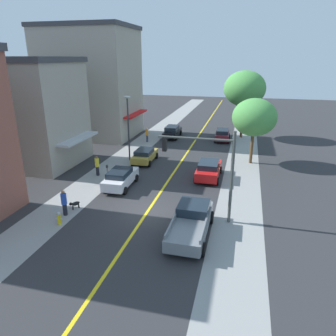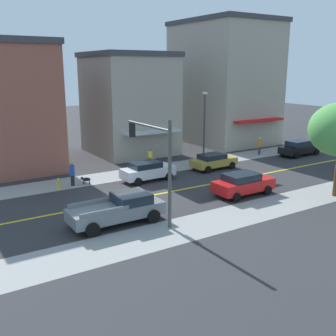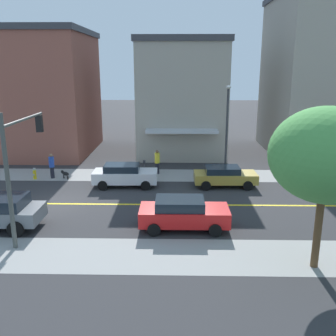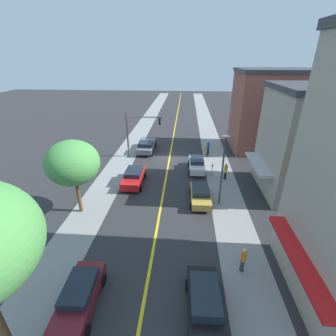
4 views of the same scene
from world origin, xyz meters
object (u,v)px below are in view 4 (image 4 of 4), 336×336
(fire_hydrant, at_px, (205,148))
(gold_sedan_left_curb, at_px, (200,194))
(pedestrian_orange_shirt, at_px, (243,259))
(maroon_sedan_right_curb, at_px, (79,296))
(pedestrian_yellow_shirt, at_px, (226,171))
(street_tree_left_near, at_px, (73,163))
(small_dog, at_px, (207,154))
(black_sedan_left_curb, at_px, (205,305))
(pedestrian_blue_shirt, at_px, (208,147))
(grey_pickup_truck, at_px, (147,146))
(red_sedan_right_curb, at_px, (134,177))
(parking_meter, at_px, (212,168))
(street_lamp, at_px, (223,163))
(traffic_light_mast, at_px, (138,128))
(white_sedan_left_curb, at_px, (197,164))

(fire_hydrant, distance_m, gold_sedan_left_curb, 13.66)
(fire_hydrant, xyz_separation_m, pedestrian_orange_shirt, (-0.88, 21.56, 0.56))
(maroon_sedan_right_curb, relative_size, pedestrian_yellow_shirt, 2.45)
(street_tree_left_near, height_order, fire_hydrant, street_tree_left_near)
(small_dog, bearing_deg, pedestrian_yellow_shirt, -133.09)
(street_tree_left_near, relative_size, black_sedan_left_curb, 1.36)
(pedestrian_blue_shirt, bearing_deg, grey_pickup_truck, -29.58)
(gold_sedan_left_curb, distance_m, maroon_sedan_right_curb, 13.15)
(red_sedan_right_curb, height_order, pedestrian_yellow_shirt, pedestrian_yellow_shirt)
(parking_meter, distance_m, pedestrian_yellow_shirt, 1.64)
(grey_pickup_truck, xyz_separation_m, pedestrian_blue_shirt, (-8.83, 0.33, 0.10))
(street_tree_left_near, relative_size, maroon_sedan_right_curb, 1.44)
(street_tree_left_near, bearing_deg, pedestrian_blue_shirt, -129.91)
(street_tree_left_near, distance_m, pedestrian_blue_shirt, 19.63)
(fire_hydrant, bearing_deg, parking_meter, 91.57)
(black_sedan_left_curb, relative_size, grey_pickup_truck, 0.87)
(red_sedan_right_curb, distance_m, small_dog, 12.01)
(street_lamp, relative_size, small_dog, 8.98)
(red_sedan_right_curb, bearing_deg, small_dog, 134.76)
(fire_hydrant, bearing_deg, pedestrian_yellow_shirt, 100.30)
(street_tree_left_near, bearing_deg, traffic_light_mast, -102.45)
(maroon_sedan_right_curb, distance_m, grey_pickup_truck, 23.82)
(street_tree_left_near, distance_m, street_lamp, 12.62)
(street_tree_left_near, distance_m, parking_meter, 15.14)
(traffic_light_mast, bearing_deg, white_sedan_left_curb, -26.27)
(white_sedan_left_curb, bearing_deg, pedestrian_blue_shirt, 160.69)
(pedestrian_orange_shirt, bearing_deg, pedestrian_blue_shirt, 96.42)
(parking_meter, xyz_separation_m, gold_sedan_left_curb, (1.63, 5.61, -0.17))
(black_sedan_left_curb, height_order, pedestrian_blue_shirt, pedestrian_blue_shirt)
(gold_sedan_left_curb, xyz_separation_m, pedestrian_blue_shirt, (-1.71, -12.38, 0.22))
(street_tree_left_near, bearing_deg, pedestrian_yellow_shirt, -152.44)
(fire_hydrant, relative_size, street_lamp, 0.13)
(grey_pickup_truck, distance_m, pedestrian_blue_shirt, 8.84)
(black_sedan_left_curb, height_order, grey_pickup_truck, grey_pickup_truck)
(fire_hydrant, distance_m, maroon_sedan_right_curb, 26.10)
(black_sedan_left_curb, distance_m, pedestrian_blue_shirt, 23.57)
(street_tree_left_near, bearing_deg, gold_sedan_left_curb, -167.31)
(street_tree_left_near, distance_m, pedestrian_yellow_shirt, 15.86)
(street_tree_left_near, distance_m, maroon_sedan_right_curb, 10.21)
(pedestrian_orange_shirt, distance_m, pedestrian_yellow_shirt, 12.73)
(parking_meter, relative_size, black_sedan_left_curb, 0.29)
(pedestrian_blue_shirt, bearing_deg, street_tree_left_near, 22.66)
(grey_pickup_truck, xyz_separation_m, pedestrian_yellow_shirt, (-10.14, 7.98, 0.12))
(street_tree_left_near, relative_size, traffic_light_mast, 1.07)
(fire_hydrant, distance_m, pedestrian_yellow_shirt, 9.01)
(parking_meter, xyz_separation_m, maroon_sedan_right_curb, (8.67, 16.71, -0.13))
(gold_sedan_left_curb, bearing_deg, black_sedan_left_curb, -2.91)
(parking_meter, distance_m, black_sedan_left_curb, 16.82)
(street_tree_left_near, bearing_deg, small_dog, -131.46)
(grey_pickup_truck, bearing_deg, traffic_light_mast, -17.08)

